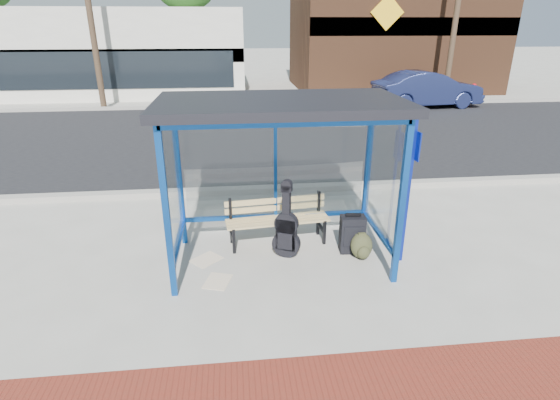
{
  "coord_description": "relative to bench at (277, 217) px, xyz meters",
  "views": [
    {
      "loc": [
        -0.64,
        -5.78,
        3.35
      ],
      "look_at": [
        0.01,
        0.2,
        0.91
      ],
      "focal_mm": 28.0,
      "sensor_mm": 36.0,
      "label": 1
    }
  ],
  "objects": [
    {
      "name": "ground",
      "position": [
        -0.01,
        -0.61,
        -0.44
      ],
      "size": [
        120.0,
        120.0,
        0.0
      ],
      "primitive_type": "plane",
      "color": "#B2ADA0",
      "rests_on": "ground"
    },
    {
      "name": "brick_paver_strip",
      "position": [
        -0.01,
        -3.21,
        -0.44
      ],
      "size": [
        60.0,
        1.0,
        0.01
      ],
      "primitive_type": "cube",
      "color": "maroon",
      "rests_on": "ground"
    },
    {
      "name": "curb_near",
      "position": [
        -0.01,
        2.29,
        -0.38
      ],
      "size": [
        60.0,
        0.25,
        0.12
      ],
      "primitive_type": "cube",
      "color": "gray",
      "rests_on": "ground"
    },
    {
      "name": "street_asphalt",
      "position": [
        -0.01,
        7.39,
        -0.44
      ],
      "size": [
        60.0,
        10.0,
        0.0
      ],
      "primitive_type": "cube",
      "color": "black",
      "rests_on": "ground"
    },
    {
      "name": "curb_far",
      "position": [
        -0.01,
        12.49,
        -0.38
      ],
      "size": [
        60.0,
        0.25,
        0.12
      ],
      "primitive_type": "cube",
      "color": "gray",
      "rests_on": "ground"
    },
    {
      "name": "far_sidewalk",
      "position": [
        -0.01,
        14.39,
        -0.44
      ],
      "size": [
        60.0,
        4.0,
        0.01
      ],
      "primitive_type": "cube",
      "color": "#B2ADA0",
      "rests_on": "ground"
    },
    {
      "name": "bus_shelter",
      "position": [
        -0.01,
        -0.54,
        1.63
      ],
      "size": [
        3.3,
        1.8,
        2.42
      ],
      "color": "navy",
      "rests_on": "ground"
    },
    {
      "name": "storefront_white",
      "position": [
        -9.01,
        17.38,
        1.56
      ],
      "size": [
        18.0,
        6.04,
        4.0
      ],
      "color": "silver",
      "rests_on": "ground"
    },
    {
      "name": "storefront_brown",
      "position": [
        7.99,
        17.89,
        2.76
      ],
      "size": [
        10.0,
        7.08,
        6.4
      ],
      "color": "#59331E",
      "rests_on": "ground"
    },
    {
      "name": "utility_pole_west",
      "position": [
        -6.01,
        12.79,
        3.67
      ],
      "size": [
        1.6,
        0.24,
        8.0
      ],
      "color": "#4C3826",
      "rests_on": "ground"
    },
    {
      "name": "utility_pole_east",
      "position": [
        8.99,
        12.79,
        3.67
      ],
      "size": [
        1.6,
        0.24,
        8.0
      ],
      "color": "#4C3826",
      "rests_on": "ground"
    },
    {
      "name": "bench",
      "position": [
        0.0,
        0.0,
        0.0
      ],
      "size": [
        1.69,
        0.57,
        0.78
      ],
      "rotation": [
        0.0,
        0.0,
        0.1
      ],
      "color": "black",
      "rests_on": "ground"
    },
    {
      "name": "guitar_bag",
      "position": [
        0.09,
        -0.49,
        -0.01
      ],
      "size": [
        0.44,
        0.28,
        1.17
      ],
      "rotation": [
        0.0,
        0.0,
        -0.41
      ],
      "color": "black",
      "rests_on": "ground"
    },
    {
      "name": "suitcase",
      "position": [
        1.13,
        -0.46,
        -0.14
      ],
      "size": [
        0.39,
        0.27,
        0.66
      ],
      "rotation": [
        0.0,
        0.0,
        -0.07
      ],
      "color": "black",
      "rests_on": "ground"
    },
    {
      "name": "backpack",
      "position": [
        1.23,
        -0.67,
        -0.25
      ],
      "size": [
        0.34,
        0.31,
        0.4
      ],
      "rotation": [
        0.0,
        0.0,
        0.01
      ],
      "color": "#2F311B",
      "rests_on": "ground"
    },
    {
      "name": "sign_post",
      "position": [
        1.8,
        -0.79,
        0.77
      ],
      "size": [
        0.1,
        0.27,
        2.15
      ],
      "rotation": [
        0.0,
        0.0,
        0.11
      ],
      "color": "#0D2195",
      "rests_on": "ground"
    },
    {
      "name": "newspaper_a",
      "position": [
        -1.13,
        -0.48,
        -0.44
      ],
      "size": [
        0.54,
        0.54,
        0.01
      ],
      "primitive_type": "cube",
      "rotation": [
        0.0,
        0.0,
        0.74
      ],
      "color": "white",
      "rests_on": "ground"
    },
    {
      "name": "newspaper_b",
      "position": [
        -0.95,
        -1.11,
        -0.44
      ],
      "size": [
        0.44,
        0.5,
        0.01
      ],
      "primitive_type": "cube",
      "rotation": [
        0.0,
        0.0,
        -1.88
      ],
      "color": "white",
      "rests_on": "ground"
    },
    {
      "name": "newspaper_c",
      "position": [
        0.14,
        -0.23,
        -0.44
      ],
      "size": [
        0.44,
        0.38,
        0.01
      ],
      "primitive_type": "cube",
      "rotation": [
        0.0,
        0.0,
        -0.22
      ],
      "color": "white",
      "rests_on": "ground"
    },
    {
      "name": "parked_car",
      "position": [
        7.6,
        11.69,
        0.31
      ],
      "size": [
        4.69,
        2.07,
        1.5
      ],
      "primitive_type": "imported",
      "rotation": [
        0.0,
        0.0,
        1.68
      ],
      "color": "#1B244E",
      "rests_on": "ground"
    },
    {
      "name": "fire_hydrant",
      "position": [
        10.53,
        13.16,
        -0.03
      ],
      "size": [
        0.35,
        0.23,
        0.77
      ],
      "rotation": [
        0.0,
        0.0,
        0.24
      ],
      "color": "red",
      "rests_on": "ground"
    }
  ]
}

